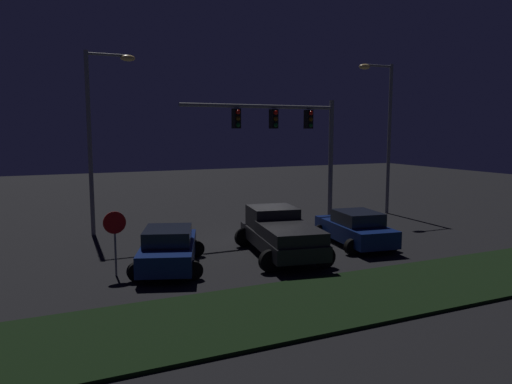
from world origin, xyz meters
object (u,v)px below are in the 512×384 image
car_sedan (169,248)px  street_lamp_left (98,122)px  street_lamp_right (384,122)px  car_sedan_far (355,228)px  stop_sign (115,231)px  traffic_signal_gantry (291,131)px  pickup_truck (280,231)px

car_sedan → street_lamp_left: bearing=30.7°
street_lamp_left → street_lamp_right: 15.90m
car_sedan_far → stop_sign: size_ratio=2.06×
traffic_signal_gantry → street_lamp_right: (6.83, 1.18, 0.53)m
stop_sign → traffic_signal_gantry: bearing=28.3°
car_sedan → traffic_signal_gantry: size_ratio=0.57×
car_sedan → traffic_signal_gantry: traffic_signal_gantry is taller
car_sedan_far → stop_sign: stop_sign is taller
car_sedan_far → traffic_signal_gantry: 6.38m
pickup_truck → stop_sign: 6.36m
street_lamp_left → street_lamp_right: bearing=-3.2°
traffic_signal_gantry → street_lamp_left: street_lamp_left is taller
pickup_truck → stop_sign: size_ratio=2.54×
car_sedan → street_lamp_right: size_ratio=0.54×
pickup_truck → street_lamp_right: 12.57m
car_sedan_far → traffic_signal_gantry: bearing=14.7°
pickup_truck → traffic_signal_gantry: traffic_signal_gantry is taller
street_lamp_right → stop_sign: 17.94m
car_sedan → traffic_signal_gantry: bearing=-37.6°
pickup_truck → street_lamp_left: 10.15m
pickup_truck → car_sedan_far: (3.76, 0.18, -0.26)m
traffic_signal_gantry → street_lamp_right: bearing=9.8°
car_sedan_far → street_lamp_right: street_lamp_right is taller
car_sedan_far → street_lamp_left: size_ratio=0.54×
traffic_signal_gantry → street_lamp_right: 6.95m
traffic_signal_gantry → stop_sign: size_ratio=3.73×
car_sedan → car_sedan_far: 8.23m
car_sedan → stop_sign: bearing=114.0°
pickup_truck → traffic_signal_gantry: 7.09m
car_sedan → street_lamp_left: street_lamp_left is taller
traffic_signal_gantry → street_lamp_left: 9.29m
traffic_signal_gantry → street_lamp_left: (-9.05, 2.07, 0.43)m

